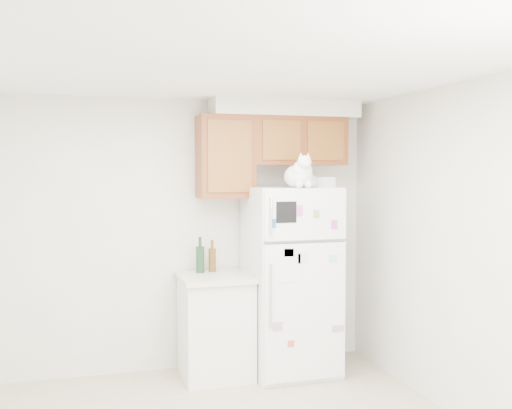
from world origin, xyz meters
name	(u,v)px	position (x,y,z in m)	size (l,w,h in m)	color
room_shell	(226,198)	(0.12, 0.24, 1.67)	(3.84, 4.04, 2.52)	silver
refrigerator	(291,280)	(1.06, 1.61, 0.85)	(0.76, 0.78, 1.70)	white
base_counter	(216,325)	(0.37, 1.68, 0.46)	(0.64, 0.64, 0.92)	white
cat	(300,175)	(1.05, 1.36, 1.81)	(0.30, 0.43, 0.31)	white
storage_box_back	(304,181)	(1.25, 1.77, 1.75)	(0.18, 0.13, 0.10)	white
storage_box_front	(325,182)	(1.32, 1.45, 1.74)	(0.15, 0.11, 0.09)	white
bottle_green	(200,255)	(0.26, 1.83, 1.08)	(0.08, 0.08, 0.33)	#19381E
bottle_amber	(212,256)	(0.38, 1.85, 1.07)	(0.07, 0.07, 0.29)	#593814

